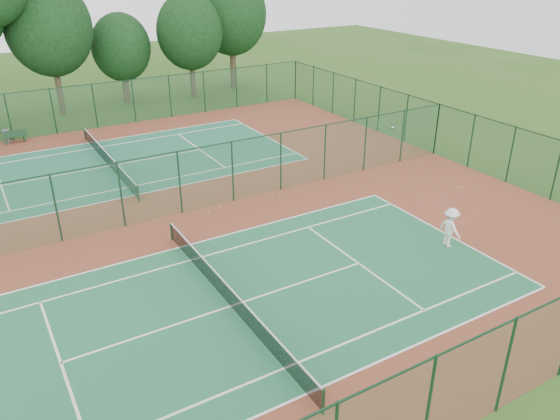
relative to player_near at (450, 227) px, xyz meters
name	(u,v)px	position (x,y,z in m)	size (l,w,h in m)	color
ground	(155,219)	(-11.05, 9.87, -0.99)	(120.00, 120.00, 0.00)	#2D5319
red_pad	(155,219)	(-11.05, 9.87, -0.99)	(40.00, 36.00, 0.01)	brown
court_near	(230,306)	(-11.05, 0.87, -0.98)	(23.77, 10.97, 0.01)	#20663F
court_far	(109,166)	(-11.05, 18.87, -0.98)	(23.77, 10.97, 0.01)	#21694B
fence_north	(74,109)	(-11.05, 27.87, 0.77)	(40.00, 0.09, 3.50)	#17472E
fence_east	(437,129)	(8.95, 9.87, 0.77)	(0.09, 36.00, 3.50)	#1B5135
fence_divider	(151,188)	(-11.05, 9.87, 0.77)	(40.00, 0.09, 3.50)	#1B532F
tennis_net_near	(230,295)	(-11.05, 0.87, -0.45)	(0.10, 12.90, 0.97)	#153C24
tennis_net_far	(108,158)	(-11.05, 18.87, -0.45)	(0.10, 12.90, 0.97)	#153B22
player_near	(450,227)	(0.00, 0.00, 0.00)	(1.26, 0.72, 1.94)	white
trash_bin	(6,137)	(-16.12, 27.42, -0.50)	(0.54, 0.54, 0.96)	slate
bench	(15,136)	(-15.60, 27.09, -0.48)	(1.60, 0.58, 0.97)	#13371D
stray_ball_a	(280,197)	(-4.01, 8.90, -0.95)	(0.07, 0.07, 0.07)	#D6EE37
stray_ball_b	(220,207)	(-7.47, 9.44, -0.94)	(0.07, 0.07, 0.07)	#CADF34
stray_ball_c	(209,212)	(-8.27, 9.19, -0.95)	(0.06, 0.06, 0.06)	yellow
evergreen_row	(68,111)	(-10.55, 34.12, -0.99)	(39.00, 5.00, 12.00)	black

